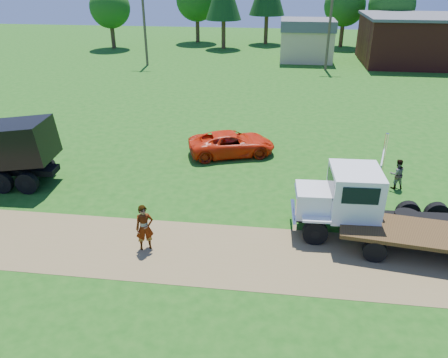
# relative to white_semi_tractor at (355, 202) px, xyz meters

# --- Properties ---
(ground) EXTENTS (140.00, 140.00, 0.00)m
(ground) POSITION_rel_white_semi_tractor_xyz_m (-4.49, -2.24, -1.47)
(ground) COLOR #174E11
(ground) RESTS_ON ground
(dirt_track) EXTENTS (120.00, 4.20, 0.01)m
(dirt_track) POSITION_rel_white_semi_tractor_xyz_m (-4.49, -2.24, -1.46)
(dirt_track) COLOR olive
(dirt_track) RESTS_ON ground
(white_semi_tractor) EXTENTS (7.18, 2.69, 4.30)m
(white_semi_tractor) POSITION_rel_white_semi_tractor_xyz_m (0.00, 0.00, 0.00)
(white_semi_tractor) COLOR black
(white_semi_tractor) RESTS_ON ground
(orange_pickup) EXTENTS (5.57, 3.85, 1.41)m
(orange_pickup) POSITION_rel_white_semi_tractor_xyz_m (-5.98, 7.83, -0.76)
(orange_pickup) COLOR red
(orange_pickup) RESTS_ON ground
(flatbed_trailer) EXTENTS (7.44, 3.09, 1.85)m
(flatbed_trailer) POSITION_rel_white_semi_tractor_xyz_m (2.96, -1.31, -0.68)
(flatbed_trailer) COLOR #3C2713
(flatbed_trailer) RESTS_ON ground
(spectator_a) EXTENTS (0.83, 0.71, 1.93)m
(spectator_a) POSITION_rel_white_semi_tractor_xyz_m (-8.30, -2.25, -0.50)
(spectator_a) COLOR #999999
(spectator_a) RESTS_ON ground
(spectator_b) EXTENTS (0.87, 0.74, 1.58)m
(spectator_b) POSITION_rel_white_semi_tractor_xyz_m (2.78, 4.52, -0.68)
(spectator_b) COLOR #999999
(spectator_b) RESTS_ON ground
(brick_building) EXTENTS (15.40, 10.40, 5.30)m
(brick_building) POSITION_rel_white_semi_tractor_xyz_m (13.51, 37.76, 1.19)
(brick_building) COLOR maroon
(brick_building) RESTS_ON ground
(tan_shed) EXTENTS (6.20, 5.40, 4.70)m
(tan_shed) POSITION_rel_white_semi_tractor_xyz_m (-0.49, 37.76, 0.96)
(tan_shed) COLOR tan
(tan_shed) RESTS_ON ground
(utility_poles) EXTENTS (42.20, 0.28, 9.00)m
(utility_poles) POSITION_rel_white_semi_tractor_xyz_m (1.51, 32.76, 3.24)
(utility_poles) COLOR brown
(utility_poles) RESTS_ON ground
(tree_row) EXTENTS (54.68, 12.34, 11.37)m
(tree_row) POSITION_rel_white_semi_tractor_xyz_m (-2.59, 47.06, 4.62)
(tree_row) COLOR #3B2818
(tree_row) RESTS_ON ground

